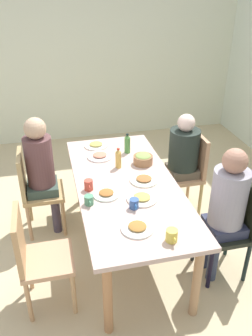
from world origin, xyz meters
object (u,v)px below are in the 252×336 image
object	(u,v)px
chair_0	(36,255)
bottle_1	(118,159)
plate_2	(100,156)
chair_2	(35,188)
plate_5	(142,198)
bowl_0	(143,159)
chair_3	(233,224)
plate_0	(106,194)
dining_table	(126,190)
person_3	(227,204)
cup_3	(172,236)
plate_1	(137,227)
plate_4	(96,145)
chair_1	(189,169)
person_2	(41,167)
cup_0	(89,200)
plate_3	(144,180)
cup_1	(134,204)
person_1	(182,155)
bottle_0	(127,144)
cup_2	(89,185)

from	to	relation	value
chair_0	bottle_1	xyz separation A→B (m)	(-0.78, 0.82, 0.33)
plate_2	chair_2	bearing A→B (deg)	-85.57
plate_5	bowl_0	bearing A→B (deg)	163.57
chair_3	plate_0	distance (m)	1.11
plate_2	dining_table	bearing A→B (deg)	14.95
chair_0	person_3	size ratio (longest dim) A/B	0.73
plate_5	cup_3	world-z (taller)	cup_3
plate_2	bowl_0	world-z (taller)	bowl_0
person_3	plate_1	bearing A→B (deg)	-78.69
dining_table	chair_3	xyz separation A→B (m)	(0.49, 0.82, -0.15)
plate_0	plate_4	xyz separation A→B (m)	(-0.96, 0.07, 0.00)
plate_4	bottle_1	xyz separation A→B (m)	(0.51, 0.14, 0.08)
chair_0	plate_4	size ratio (longest dim) A/B	3.55
plate_2	plate_5	bearing A→B (deg)	14.32
chair_1	bowl_0	xyz separation A→B (m)	(0.18, -0.58, 0.29)
chair_0	person_2	distance (m)	1.01
chair_0	cup_0	size ratio (longest dim) A/B	8.01
chair_1	plate_4	bearing A→B (deg)	-108.19
plate_2	cup_3	world-z (taller)	cup_3
plate_3	bowl_0	distance (m)	0.33
dining_table	chair_2	distance (m)	0.97
person_2	cup_1	distance (m)	1.13
chair_0	dining_table	bearing A→B (deg)	120.84
cup_3	person_1	bearing A→B (deg)	155.60
dining_table	person_3	size ratio (longest dim) A/B	1.59
chair_1	chair_2	xyz separation A→B (m)	(0.00, -1.64, 0.00)
dining_table	bottle_0	bearing A→B (deg)	165.45
chair_1	cup_1	bearing A→B (deg)	-43.90
dining_table	person_3	world-z (taller)	person_3
plate_1	cup_2	xyz separation A→B (m)	(-0.61, -0.27, 0.03)
dining_table	person_2	distance (m)	0.88
bottle_1	bowl_0	bearing A→B (deg)	93.40
person_3	plate_3	world-z (taller)	person_3
person_1	chair_3	xyz separation A→B (m)	(0.98, 0.09, -0.18)
plate_1	cup_3	xyz separation A→B (m)	(0.18, 0.20, 0.03)
plate_5	chair_2	bearing A→B (deg)	-131.23
chair_3	plate_4	distance (m)	1.64
person_2	bottle_1	bearing A→B (deg)	74.72
plate_1	plate_2	world-z (taller)	same
plate_1	plate_4	bearing A→B (deg)	-177.08
chair_0	cup_2	size ratio (longest dim) A/B	8.05
plate_2	chair_0	bearing A→B (deg)	-33.22
person_2	plate_2	distance (m)	0.59
person_1	person_2	xyz separation A→B (m)	(-0.00, -1.46, 0.04)
plate_0	bowl_0	world-z (taller)	bowl_0
person_2	chair_1	bearing A→B (deg)	90.00
plate_5	bottle_0	size ratio (longest dim) A/B	1.22
plate_5	cup_0	distance (m)	0.44
bottle_0	person_1	bearing A→B (deg)	80.98
cup_3	bottle_0	bearing A→B (deg)	179.21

